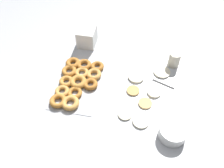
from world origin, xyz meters
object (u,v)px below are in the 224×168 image
object	(u,v)px
batter_bowl	(173,132)
container_stack	(87,37)
pancake_3	(136,77)
pancake_5	(141,121)
donut_tray	(77,81)
pancake_2	(162,72)
spatula	(179,91)
pancake_4	(154,92)
pancake_0	(133,91)
pancake_1	(125,114)
pancake_6	(145,103)
paper_cup	(174,59)

from	to	relation	value
batter_bowl	container_stack	bearing A→B (deg)	-135.93
pancake_3	pancake_5	xyz separation A→B (m)	(0.34, 0.07, -0.00)
donut_tray	pancake_2	bearing A→B (deg)	109.46
pancake_5	batter_bowl	world-z (taller)	batter_bowl
spatula	pancake_4	bearing A→B (deg)	-143.33
batter_bowl	pancake_2	bearing A→B (deg)	-170.77
pancake_3	batter_bowl	world-z (taller)	batter_bowl
pancake_2	pancake_0	bearing A→B (deg)	-41.48
pancake_2	pancake_3	size ratio (longest dim) A/B	1.06
pancake_0	pancake_1	xyz separation A→B (m)	(0.19, -0.03, 0.00)
pancake_2	batter_bowl	xyz separation A→B (m)	(0.48, 0.08, 0.03)
pancake_6	donut_tray	bearing A→B (deg)	-101.01
pancake_1	pancake_3	xyz separation A→B (m)	(-0.31, 0.03, 0.00)
pancake_4	pancake_0	bearing A→B (deg)	-86.50
pancake_3	pancake_5	size ratio (longest dim) A/B	1.10
donut_tray	spatula	bearing A→B (deg)	94.30
pancake_6	donut_tray	size ratio (longest dim) A/B	0.19
pancake_1	container_stack	size ratio (longest dim) A/B	0.56
pancake_1	pancake_2	size ratio (longest dim) A/B	0.73
donut_tray	container_stack	xyz separation A→B (m)	(-0.40, -0.03, 0.05)
container_stack	pancake_5	bearing A→B (deg)	37.50
spatula	pancake_2	bearing A→B (deg)	150.52
donut_tray	spatula	size ratio (longest dim) A/B	1.61
donut_tray	pancake_0	bearing A→B (deg)	89.39
pancake_3	pancake_6	bearing A→B (deg)	21.29
pancake_0	pancake_1	bearing A→B (deg)	-7.55
container_stack	paper_cup	distance (m)	0.67
pancake_1	container_stack	bearing A→B (deg)	-147.31
pancake_5	pancake_6	size ratio (longest dim) A/B	1.16
pancake_2	pancake_4	distance (m)	0.20
pancake_1	batter_bowl	xyz separation A→B (m)	(0.09, 0.28, 0.03)
pancake_1	pancake_5	bearing A→B (deg)	72.44
pancake_2	pancake_4	bearing A→B (deg)	-11.91
pancake_4	pancake_1	bearing A→B (deg)	-39.17
pancake_1	spatula	distance (m)	0.41
pancake_5	container_stack	xyz separation A→B (m)	(-0.63, -0.48, 0.06)
pancake_0	pancake_4	distance (m)	0.14
pancake_5	pancake_6	xyz separation A→B (m)	(-0.14, 0.01, -0.00)
paper_cup	spatula	xyz separation A→B (m)	(0.24, 0.05, -0.05)
pancake_2	pancake_5	distance (m)	0.43
pancake_5	container_stack	world-z (taller)	container_stack
pancake_3	paper_cup	size ratio (longest dim) A/B	1.01
pancake_1	paper_cup	bearing A→B (deg)	150.13
pancake_6	paper_cup	distance (m)	0.42
batter_bowl	pancake_6	bearing A→B (deg)	-138.81
donut_tray	spatula	world-z (taller)	donut_tray
pancake_5	paper_cup	xyz separation A→B (m)	(-0.52, 0.18, 0.05)
pancake_2	donut_tray	size ratio (longest dim) A/B	0.25
pancake_4	paper_cup	xyz separation A→B (m)	(-0.29, 0.12, 0.05)
pancake_4	batter_bowl	world-z (taller)	batter_bowl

